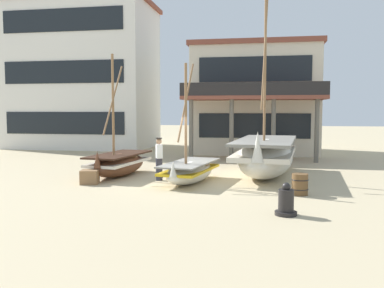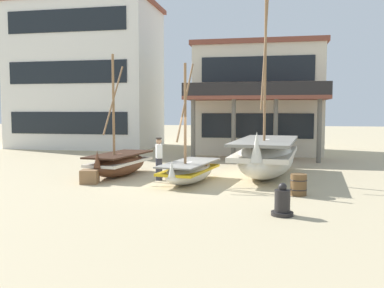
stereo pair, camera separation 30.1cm
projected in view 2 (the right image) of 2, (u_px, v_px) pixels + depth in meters
The scene contains 10 objects.
ground_plane at pixel (187, 183), 15.78m from camera, with size 120.00×120.00×0.00m, color tan.
fishing_boat_near_left at pixel (119, 163), 17.44m from camera, with size 1.91×3.82×5.00m.
fishing_boat_centre_large at pixel (266, 156), 17.17m from camera, with size 2.81×6.19×8.47m.
fishing_boat_far_right at pixel (189, 171), 15.80m from camera, with size 1.95×3.70×4.52m.
fisherman_by_hull at pixel (159, 159), 16.28m from camera, with size 0.35×0.42×1.68m.
capstan_winch at pixel (282, 203), 10.85m from camera, with size 0.58×0.58×0.86m.
wooden_barrel at pixel (298, 185), 13.42m from camera, with size 0.56×0.56×0.70m.
cargo_crate at pixel (90, 177), 15.61m from camera, with size 0.63×0.63×0.52m, color olive.
harbor_building_main at pixel (259, 99), 27.27m from camera, with size 8.13×8.86×6.97m.
harbor_building_annex at pixel (87, 76), 31.16m from camera, with size 10.62×6.53×10.59m.
Camera 2 is at (3.25, -15.27, 2.75)m, focal length 38.88 mm.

